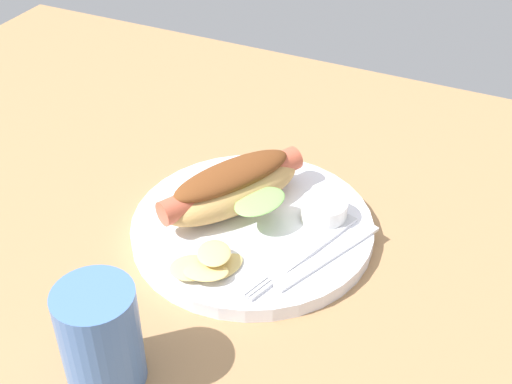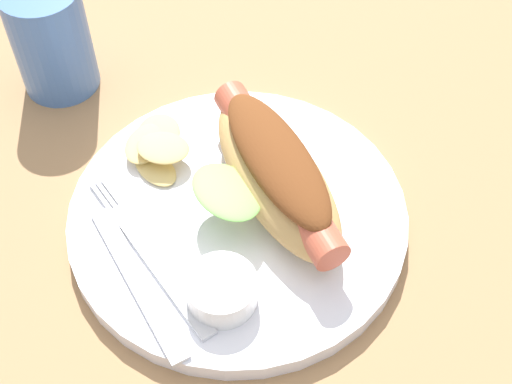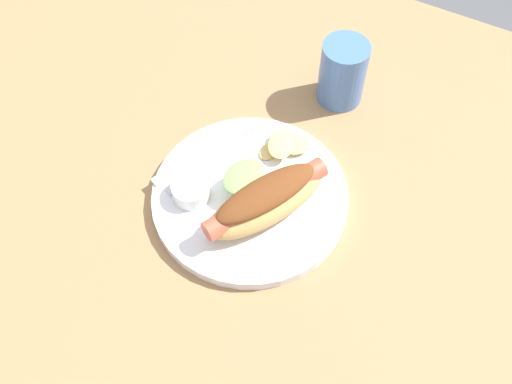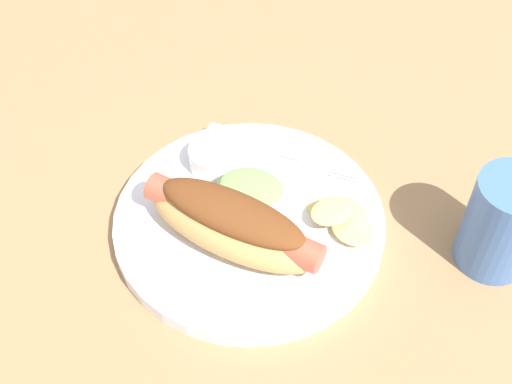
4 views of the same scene
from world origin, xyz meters
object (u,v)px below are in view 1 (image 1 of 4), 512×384
Objects in this scene: hot_dog at (236,188)px; fork at (306,253)px; knife at (328,255)px; drinking_cup at (103,339)px; chips_pile at (208,265)px; plate at (252,228)px; sauce_ramekin at (324,210)px.

hot_dog is 1.12× the size of fork.
knife is 23.87cm from drinking_cup.
knife is 1.91× the size of chips_pile.
chips_pile is (-0.62, -8.66, 1.67)cm from plate.
knife reaches higher than plate.
plate is 1.85× the size of knife.
drinking_cup is at bearing -8.05° from fork.
chips_pile is 0.74× the size of drinking_cup.
plate is 4.60cm from hot_dog.
sauce_ramekin reaches higher than chips_pile.
sauce_ramekin reaches higher than plate.
plate is 3.53× the size of chips_pile.
drinking_cup is (-9.75, -19.84, 3.11)cm from fork.
plate is 7.82cm from sauce_ramekin.
chips_pile reaches higher than fork.
plate is 1.46× the size of hot_dog.
fork is at bearing -85.98° from sauce_ramekin.
fork is 1.13× the size of knife.
fork is 9.89cm from chips_pile.
hot_dog reaches higher than plate.
knife is (2.10, 0.64, -0.02)cm from fork.
sauce_ramekin is 6.24cm from fork.
sauce_ramekin is 0.31× the size of fork.
drinking_cup is (-0.20, -23.63, 0.51)cm from hot_dog.
drinking_cup is at bearing -96.95° from plate.
drinking_cup reaches higher than knife.
knife is at bearing -65.31° from sauce_ramekin.
sauce_ramekin is (6.60, 3.72, 1.93)cm from plate.
knife is at bearing 125.04° from fork.
drinking_cup is at bearing -6.59° from knife.
knife is 1.41× the size of drinking_cup.
hot_dog is 10.38cm from chips_pile.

